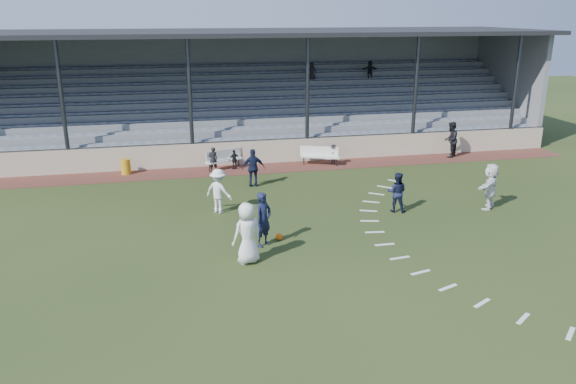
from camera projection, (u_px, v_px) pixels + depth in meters
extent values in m
plane|color=#283616|center=(304.00, 252.00, 18.63)|extent=(90.00, 90.00, 0.00)
cube|color=#512720|center=(255.00, 169.00, 28.39)|extent=(34.00, 2.00, 0.02)
cube|color=#BCAB90|center=(251.00, 153.00, 29.19)|extent=(34.00, 0.18, 1.20)
cube|color=silver|center=(224.00, 161.00, 28.21)|extent=(1.98, 1.21, 0.06)
cube|color=silver|center=(224.00, 155.00, 28.34)|extent=(1.84, 0.90, 0.54)
cylinder|color=#303238|center=(210.00, 168.00, 27.79)|extent=(0.06, 0.06, 0.40)
cylinder|color=#303238|center=(239.00, 162.00, 28.77)|extent=(0.06, 0.06, 0.40)
cube|color=silver|center=(320.00, 157.00, 28.90)|extent=(2.01, 1.11, 0.06)
cube|color=silver|center=(319.00, 151.00, 29.03)|extent=(1.88, 0.80, 0.54)
cylinder|color=#303238|center=(304.00, 161.00, 29.10)|extent=(0.06, 0.06, 0.40)
cylinder|color=#303238|center=(337.00, 162.00, 28.83)|extent=(0.06, 0.06, 0.40)
cylinder|color=#BF8E16|center=(126.00, 167.00, 27.34)|extent=(0.46, 0.46, 0.74)
sphere|color=#DE590D|center=(279.00, 237.00, 19.55)|extent=(0.25, 0.25, 0.25)
imported|color=white|center=(247.00, 233.00, 17.56)|extent=(1.14, 0.95, 1.99)
imported|color=#121833|center=(263.00, 219.00, 18.85)|extent=(0.82, 0.79, 1.89)
imported|color=#121833|center=(397.00, 192.00, 22.14)|extent=(0.97, 0.89, 1.60)
imported|color=white|center=(219.00, 191.00, 22.03)|extent=(1.30, 1.24, 1.78)
imported|color=#121833|center=(253.00, 168.00, 25.31)|extent=(1.04, 0.48, 1.74)
imported|color=white|center=(490.00, 186.00, 22.45)|extent=(1.64, 1.61, 1.88)
imported|color=black|center=(451.00, 140.00, 30.37)|extent=(1.18, 1.19, 1.93)
imported|color=black|center=(213.00, 159.00, 27.73)|extent=(0.49, 0.36, 1.23)
imported|color=black|center=(234.00, 159.00, 28.15)|extent=(0.63, 0.44, 0.99)
imported|color=black|center=(333.00, 154.00, 29.04)|extent=(0.75, 0.55, 1.04)
cube|color=gray|center=(250.00, 150.00, 29.70)|extent=(34.00, 0.80, 1.20)
cube|color=slate|center=(249.00, 138.00, 29.59)|extent=(33.00, 0.28, 0.10)
cube|color=gray|center=(248.00, 143.00, 30.38)|extent=(34.00, 0.80, 1.60)
cube|color=slate|center=(247.00, 127.00, 30.21)|extent=(33.00, 0.28, 0.10)
cube|color=gray|center=(246.00, 136.00, 31.06)|extent=(34.00, 0.80, 2.00)
cube|color=slate|center=(245.00, 117.00, 30.83)|extent=(33.00, 0.28, 0.10)
cube|color=gray|center=(243.00, 130.00, 31.75)|extent=(34.00, 0.80, 2.40)
cube|color=slate|center=(243.00, 108.00, 31.45)|extent=(33.00, 0.28, 0.10)
cube|color=gray|center=(241.00, 124.00, 32.43)|extent=(34.00, 0.80, 2.80)
cube|color=slate|center=(241.00, 99.00, 32.08)|extent=(33.00, 0.28, 0.10)
cube|color=gray|center=(240.00, 118.00, 33.11)|extent=(34.00, 0.80, 3.20)
cube|color=slate|center=(239.00, 90.00, 32.70)|extent=(33.00, 0.28, 0.10)
cube|color=gray|center=(238.00, 112.00, 33.79)|extent=(34.00, 0.80, 3.60)
cube|color=slate|center=(237.00, 81.00, 33.32)|extent=(33.00, 0.28, 0.10)
cube|color=gray|center=(236.00, 107.00, 34.48)|extent=(34.00, 0.80, 4.00)
cube|color=slate|center=(235.00, 73.00, 33.94)|extent=(33.00, 0.28, 0.10)
cube|color=gray|center=(234.00, 102.00, 35.16)|extent=(34.00, 0.80, 4.40)
cube|color=slate|center=(233.00, 65.00, 34.56)|extent=(33.00, 0.28, 0.10)
cube|color=gray|center=(233.00, 84.00, 35.41)|extent=(34.00, 0.40, 6.40)
cube|color=gray|center=(505.00, 84.00, 35.43)|extent=(0.30, 7.80, 6.40)
cube|color=black|center=(239.00, 32.00, 30.77)|extent=(34.60, 9.00, 0.22)
cylinder|color=#303238|center=(63.00, 107.00, 26.66)|extent=(0.20, 0.20, 6.50)
cylinder|color=#303238|center=(190.00, 103.00, 27.86)|extent=(0.20, 0.20, 6.50)
cylinder|color=#303238|center=(307.00, 100.00, 29.06)|extent=(0.20, 0.20, 6.50)
cylinder|color=#303238|center=(415.00, 96.00, 30.27)|extent=(0.20, 0.20, 6.50)
cylinder|color=#303238|center=(515.00, 93.00, 31.47)|extent=(0.20, 0.20, 6.50)
cylinder|color=#303238|center=(251.00, 140.00, 28.99)|extent=(34.00, 0.05, 0.05)
imported|color=black|center=(312.00, 71.00, 34.03)|extent=(0.57, 0.42, 1.07)
imported|color=black|center=(370.00, 70.00, 34.77)|extent=(1.06, 0.44, 1.11)
cube|color=silver|center=(395.00, 181.00, 26.37)|extent=(0.54, 0.61, 0.01)
cube|color=silver|center=(385.00, 187.00, 25.47)|extent=(0.59, 0.56, 0.01)
cube|color=silver|center=(376.00, 194.00, 24.51)|extent=(0.64, 0.51, 0.01)
cube|color=silver|center=(371.00, 202.00, 23.49)|extent=(0.67, 0.44, 0.01)
cube|color=silver|center=(369.00, 211.00, 22.43)|extent=(0.70, 0.37, 0.01)
cube|color=silver|center=(370.00, 221.00, 21.35)|extent=(0.71, 0.29, 0.01)
cube|color=silver|center=(375.00, 232.00, 20.27)|extent=(0.71, 0.21, 0.01)
cube|color=silver|center=(385.00, 244.00, 19.19)|extent=(0.70, 0.12, 0.01)
cube|color=silver|center=(400.00, 258.00, 18.15)|extent=(0.71, 0.21, 0.01)
cube|color=silver|center=(421.00, 272.00, 17.15)|extent=(0.71, 0.29, 0.01)
cube|color=silver|center=(448.00, 287.00, 16.21)|extent=(0.70, 0.37, 0.01)
cube|color=silver|center=(482.00, 303.00, 15.35)|extent=(0.67, 0.44, 0.01)
cube|color=silver|center=(523.00, 319.00, 14.57)|extent=(0.64, 0.51, 0.01)
cube|color=silver|center=(571.00, 334.00, 13.89)|extent=(0.59, 0.56, 0.01)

